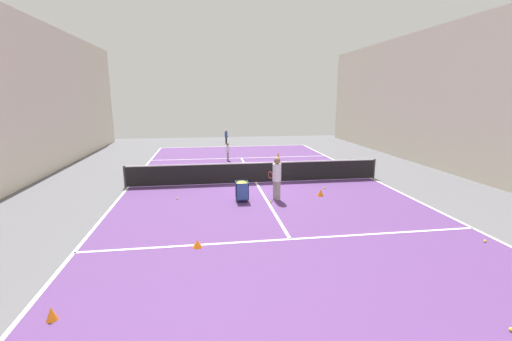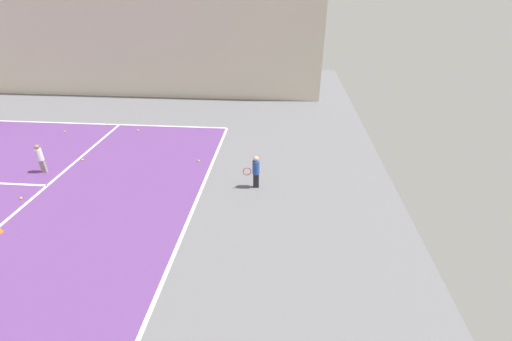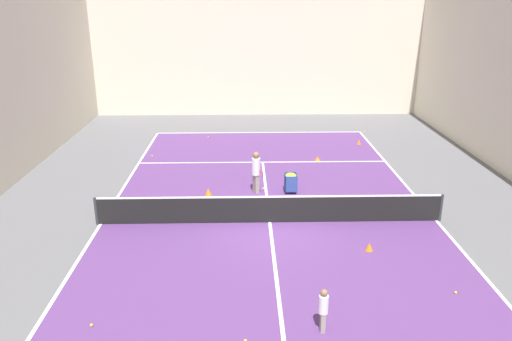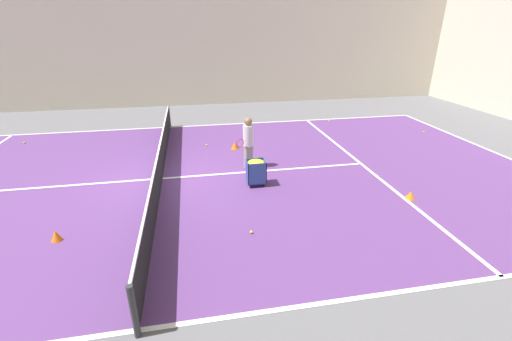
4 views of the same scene
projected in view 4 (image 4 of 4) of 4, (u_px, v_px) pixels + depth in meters
The scene contains 20 objects.
ground_plane at pixel (162, 179), 10.29m from camera, with size 36.36×36.36×0.00m, color #5B5B60.
court_playing_area at pixel (162, 179), 10.29m from camera, with size 11.28×23.40×0.00m.
line_baseline_far at pixel (497, 153), 12.28m from camera, with size 11.28×0.10×0.00m, color white.
line_sideline_left at pixel (170, 127), 15.38m from camera, with size 0.10×23.40×0.00m, color white.
line_sideline_right at pixel (139, 330), 5.20m from camera, with size 0.10×23.40×0.00m, color white.
line_service_far at pixel (361, 164), 11.38m from camera, with size 11.28×0.10×0.00m, color white.
line_centre_service at pixel (162, 178), 10.29m from camera, with size 0.10×12.87×0.00m, color white.
hall_enclosure_left at pixel (167, 34), 17.99m from camera, with size 0.15×32.66×7.56m.
tennis_net at pixel (160, 163), 10.10m from camera, with size 11.58×0.10×0.95m.
coach_at_net at pixel (248, 140), 10.73m from camera, with size 0.49×0.64×1.65m.
ball_cart at pixel (256, 168), 9.69m from camera, with size 0.46×0.53×0.77m.
training_cone_0 at pixel (235, 145), 12.67m from camera, with size 0.26×0.26×0.27m, color orange.
training_cone_3 at pixel (410, 195), 9.08m from camera, with size 0.26×0.26×0.21m, color orange.
training_cone_4 at pixel (56, 236), 7.31m from camera, with size 0.22×0.22×0.24m, color orange.
tennis_ball_0 at pixel (207, 145), 13.02m from camera, with size 0.07×0.07×0.07m, color yellow.
tennis_ball_1 at pixel (24, 143), 13.29m from camera, with size 0.07×0.07×0.07m, color yellow.
tennis_ball_3 at pixel (424, 132), 14.59m from camera, with size 0.07×0.07×0.07m, color yellow.
tennis_ball_6 at pixel (261, 169), 10.89m from camera, with size 0.07×0.07×0.07m, color yellow.
tennis_ball_7 at pixel (251, 232), 7.59m from camera, with size 0.07×0.07×0.07m, color yellow.
tennis_ball_9 at pixel (329, 121), 16.23m from camera, with size 0.07×0.07×0.07m, color yellow.
Camera 4 is at (9.72, 1.04, 4.30)m, focal length 24.00 mm.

